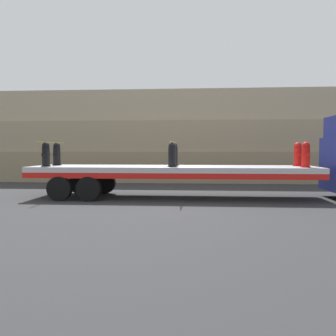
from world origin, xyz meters
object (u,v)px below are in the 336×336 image
Objects in this scene: flatbed_trailer at (160,172)px; fire_hydrant_black_far_0 at (57,154)px; fire_hydrant_red_far_2 at (298,155)px; fire_hydrant_black_near_0 at (46,155)px; fire_hydrant_black_far_1 at (174,154)px; fire_hydrant_black_near_1 at (172,155)px; fire_hydrant_red_near_2 at (306,155)px.

fire_hydrant_black_far_0 reaches higher than flatbed_trailer.
fire_hydrant_black_far_0 is 1.00× the size of fire_hydrant_red_far_2.
fire_hydrant_black_far_0 is (-4.23, 0.54, 0.65)m from flatbed_trailer.
fire_hydrant_black_near_0 is at bearing -172.73° from flatbed_trailer.
fire_hydrant_black_far_0 is 4.74m from fire_hydrant_black_far_1.
fire_hydrant_black_far_0 is at bearing 167.16° from fire_hydrant_black_near_1.
fire_hydrant_black_far_0 and fire_hydrant_red_near_2 have the same top height.
flatbed_trailer is at bearing -174.13° from fire_hydrant_red_far_2.
fire_hydrant_red_near_2 is at bearing -5.87° from flatbed_trailer.
fire_hydrant_black_near_0 is (-4.23, -0.54, 0.65)m from flatbed_trailer.
fire_hydrant_red_near_2 is (9.48, -1.08, 0.00)m from fire_hydrant_black_far_0.
fire_hydrant_red_far_2 is at bearing 12.84° from fire_hydrant_black_near_1.
fire_hydrant_black_near_0 and fire_hydrant_black_far_1 have the same top height.
fire_hydrant_red_near_2 reaches higher than flatbed_trailer.
fire_hydrant_red_near_2 is 1.00× the size of fire_hydrant_red_far_2.
fire_hydrant_black_near_1 is at bearing -167.16° from fire_hydrant_red_far_2.
fire_hydrant_black_near_0 is at bearing -173.50° from fire_hydrant_red_far_2.
fire_hydrant_black_far_0 is at bearing 172.73° from flatbed_trailer.
fire_hydrant_red_near_2 and fire_hydrant_red_far_2 have the same top height.
fire_hydrant_red_far_2 is at bearing 0.00° from fire_hydrant_black_far_1.
fire_hydrant_black_near_0 is at bearing -167.16° from fire_hydrant_black_far_1.
fire_hydrant_black_far_1 and fire_hydrant_red_near_2 have the same top height.
fire_hydrant_red_near_2 is (4.74, 0.00, 0.00)m from fire_hydrant_black_near_1.
fire_hydrant_black_near_0 is 4.74m from fire_hydrant_black_near_1.
fire_hydrant_black_near_0 and fire_hydrant_black_far_0 have the same top height.
flatbed_trailer is 11.78× the size of fire_hydrant_black_far_1.
fire_hydrant_black_far_0 is 1.00× the size of fire_hydrant_red_near_2.
fire_hydrant_red_near_2 is 1.08m from fire_hydrant_red_far_2.
fire_hydrant_black_near_1 is (0.51, -0.54, 0.65)m from flatbed_trailer.
fire_hydrant_black_far_1 reaches higher than flatbed_trailer.
fire_hydrant_black_near_0 is 1.00× the size of fire_hydrant_red_far_2.
flatbed_trailer is 4.31m from fire_hydrant_black_near_0.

